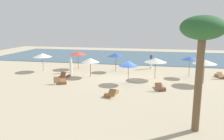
# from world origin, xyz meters

# --- Properties ---
(ground_plane) EXTENTS (60.00, 60.00, 0.00)m
(ground_plane) POSITION_xyz_m (0.00, 0.00, 0.00)
(ground_plane) COLOR #BCAD8E
(ocean_water) EXTENTS (48.00, 16.00, 0.06)m
(ocean_water) POSITION_xyz_m (0.00, 17.00, 0.03)
(ocean_water) COLOR #3D6075
(ocean_water) RESTS_ON ground_plane
(umbrella_0) EXTENTS (2.20, 2.20, 2.30)m
(umbrella_0) POSITION_xyz_m (7.23, 0.76, 2.10)
(umbrella_0) COLOR olive
(umbrella_0) RESTS_ON ground_plane
(umbrella_1) EXTENTS (1.93, 1.93, 2.02)m
(umbrella_1) POSITION_xyz_m (-4.10, 1.40, 1.79)
(umbrella_1) COLOR brown
(umbrella_1) RESTS_ON ground_plane
(umbrella_2) EXTENTS (2.27, 2.27, 2.17)m
(umbrella_2) POSITION_xyz_m (2.69, 1.85, 1.95)
(umbrella_2) COLOR brown
(umbrella_2) RESTS_ON ground_plane
(umbrella_3) EXTENTS (2.14, 2.14, 2.18)m
(umbrella_3) POSITION_xyz_m (-6.90, 5.33, 1.97)
(umbrella_3) COLOR brown
(umbrella_3) RESTS_ON ground_plane
(umbrella_4) EXTENTS (2.21, 2.21, 2.14)m
(umbrella_4) POSITION_xyz_m (-10.54, 3.08, 1.92)
(umbrella_4) COLOR olive
(umbrella_4) RESTS_ON ground_plane
(umbrella_5) EXTENTS (1.72, 1.72, 2.21)m
(umbrella_5) POSITION_xyz_m (6.24, 3.41, 2.02)
(umbrella_5) COLOR olive
(umbrella_5) RESTS_ON ground_plane
(umbrella_6) EXTENTS (1.84, 1.84, 2.18)m
(umbrella_6) POSITION_xyz_m (-1.98, 4.72, 1.97)
(umbrella_6) COLOR brown
(umbrella_6) RESTS_ON ground_plane
(umbrella_7) EXTENTS (1.87, 1.87, 2.16)m
(umbrella_7) POSITION_xyz_m (0.23, -0.53, 1.91)
(umbrella_7) COLOR brown
(umbrella_7) RESTS_ON ground_plane
(lounger_0) EXTENTS (1.29, 1.77, 0.69)m
(lounger_0) POSITION_xyz_m (-5.99, -1.72, 0.17)
(lounger_0) COLOR brown
(lounger_0) RESTS_ON ground_plane
(lounger_2) EXTENTS (0.99, 1.80, 0.66)m
(lounger_2) POSITION_xyz_m (-0.54, -4.55, 0.18)
(lounger_2) COLOR olive
(lounger_2) RESTS_ON ground_plane
(lounger_3) EXTENTS (1.27, 1.78, 0.69)m
(lounger_3) POSITION_xyz_m (9.54, 3.69, 0.17)
(lounger_3) COLOR olive
(lounger_3) RESTS_ON ground_plane
(lounger_4) EXTENTS (0.84, 1.71, 0.74)m
(lounger_4) POSITION_xyz_m (-6.63, 0.37, 0.18)
(lounger_4) COLOR brown
(lounger_4) RESTS_ON ground_plane
(lounger_5) EXTENTS (0.98, 1.78, 0.70)m
(lounger_5) POSITION_xyz_m (3.24, -2.00, 0.18)
(lounger_5) COLOR brown
(lounger_5) RESTS_ON ground_plane
(person_0) EXTENTS (0.49, 0.49, 1.76)m
(person_0) POSITION_xyz_m (-6.94, 2.91, 0.89)
(person_0) COLOR white
(person_0) RESTS_ON ground_plane
(person_1) EXTENTS (0.40, 0.40, 1.92)m
(person_1) POSITION_xyz_m (2.08, 7.15, 0.98)
(person_1) COLOR white
(person_1) RESTS_ON ground_plane
(palm_2) EXTENTS (2.21, 2.21, 6.02)m
(palm_2) POSITION_xyz_m (5.06, -9.57, 5.09)
(palm_2) COLOR brown
(palm_2) RESTS_ON ground_plane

